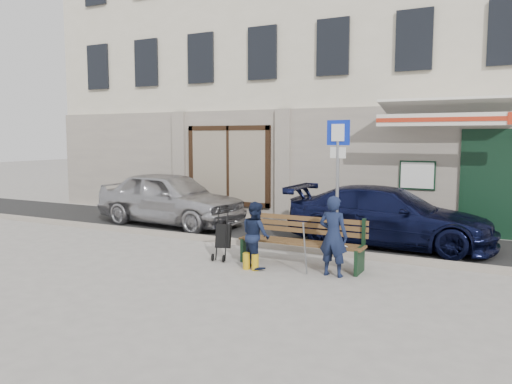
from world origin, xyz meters
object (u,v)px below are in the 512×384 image
Objects in this scene: bench at (299,242)px; car_navy at (389,216)px; stroller at (223,237)px; woman at (256,235)px; man at (333,236)px; car_silver at (170,198)px; parking_sign at (338,164)px.

car_navy is at bearing 66.39° from bench.
woman is at bearing -33.70° from stroller.
man is at bearing 174.43° from car_navy.
car_silver is 1.81× the size of bench.
car_silver is 3.53× the size of woman.
bench is at bearing -112.48° from car_silver.
woman is (-1.45, -0.10, -0.09)m from man.
car_silver is 0.96× the size of car_navy.
bench is (-1.11, -2.54, -0.20)m from car_navy.
bench is 1.70× the size of man.
stroller is at bearing -124.59° from car_silver.
bench is at bearing -92.48° from parking_sign.
woman reaches higher than stroller.
stroller is (-2.30, 0.14, -0.26)m from man.
man is at bearing -112.23° from car_silver.
woman is at bearing -143.53° from bench.
stroller is (-0.85, 0.24, -0.17)m from woman.
parking_sign is (5.14, -1.18, 1.11)m from car_silver.
car_navy is 1.88× the size of bench.
car_navy is 4.53× the size of stroller.
car_silver is 5.39m from parking_sign.
parking_sign is 2.78m from stroller.
car_navy is at bearing -81.53° from woman.
car_silver is 4.36× the size of stroller.
man is 2.32m from stroller.
stroller is (3.33, -2.75, -0.30)m from car_silver.
stroller is at bearing -128.61° from parking_sign.
man reaches higher than bench.
parking_sign is 1.95m from bench.
man is (-0.31, -2.92, 0.05)m from car_navy.
bench is at bearing -104.80° from woman.
woman is (-0.65, -0.48, 0.16)m from bench.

